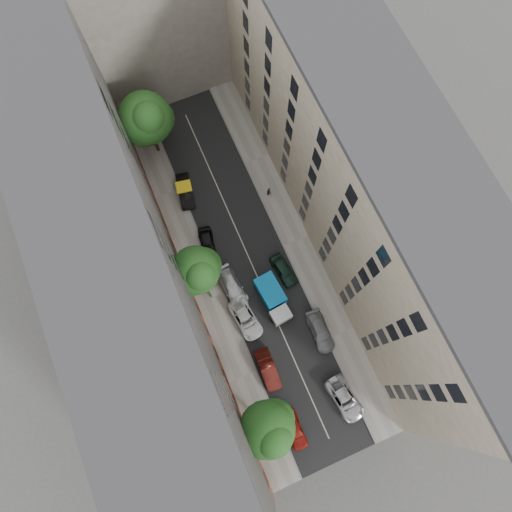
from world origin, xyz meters
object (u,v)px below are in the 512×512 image
tree_mid (197,271)px  lamp_post (208,288)px  car_left_3 (232,288)px  tarp_truck (273,298)px  car_left_4 (207,244)px  car_right_0 (345,399)px  pedestrian (269,192)px  car_right_1 (320,331)px  car_left_2 (245,319)px  car_left_5 (185,191)px  car_right_2 (284,270)px  tree_far (147,120)px  tree_near (269,430)px  car_left_1 (268,369)px  car_left_0 (294,430)px

tree_mid → lamp_post: bearing=-79.4°
car_left_3 → tarp_truck: bearing=-46.5°
car_left_4 → car_right_0: car_left_4 is taller
car_left_4 → tree_mid: (-2.07, -3.82, 4.79)m
car_left_4 → pedestrian: bearing=28.3°
car_right_1 → car_left_2: bearing=149.8°
lamp_post → pedestrian: size_ratio=4.50×
car_right_0 → pedestrian: size_ratio=3.10×
car_right_1 → car_left_5: bearing=112.3°
car_right_0 → car_right_2: car_right_2 is taller
car_left_3 → tree_far: (-1.53, 18.70, 5.70)m
tarp_truck → lamp_post: bearing=147.6°
car_right_2 → tree_mid: size_ratio=0.49×
car_left_4 → car_right_0: (6.55, -20.40, -0.01)m
car_right_1 → pedestrian: size_ratio=2.95×
car_left_4 → car_right_0: 21.43m
car_left_4 → pedestrian: (8.57, 2.90, 0.25)m
tree_near → pedestrian: 25.14m
lamp_post → car_right_0: bearing=-60.8°
car_left_4 → car_right_2: (6.40, -6.00, -0.00)m
car_left_3 → car_right_1: bearing=-56.7°
tarp_truck → car_right_2: bearing=40.8°
tree_far → car_right_2: bearing=-69.1°
tree_far → car_left_5: bearing=-81.9°
car_left_2 → tree_mid: tree_mid is taller
car_right_1 → car_right_0: bearing=-92.7°
tarp_truck → tree_far: 22.71m
car_left_4 → car_right_2: 8.77m
car_left_4 → pedestrian: pedestrian is taller
tarp_truck → lamp_post: (-5.81, 2.92, 3.06)m
car_right_0 → tree_mid: tree_mid is taller
car_left_3 → tree_mid: (-2.70, 1.78, 4.74)m
car_left_3 → lamp_post: bearing=172.1°
car_left_2 → tree_far: tree_far is taller
car_right_1 → car_left_4: bearing=120.9°
car_left_1 → tree_near: (-2.20, -4.81, 5.17)m
car_left_2 → car_right_0: (5.93, -11.20, 0.01)m
car_left_5 → car_left_3: bearing=-77.2°
car_left_1 → tree_mid: size_ratio=0.54×
car_left_4 → car_right_1: bearing=-52.2°
tree_mid → car_left_0: bearing=-80.5°
car_left_2 → car_right_2: bearing=22.3°
car_left_0 → car_left_4: bearing=94.1°
pedestrian → car_left_4: bearing=-4.4°
car_left_5 → tree_mid: 11.79m
car_left_0 → tree_mid: bearing=101.4°
car_left_1 → car_right_1: (6.48, 1.35, -0.05)m
car_right_0 → tree_far: 34.80m
car_right_1 → car_right_2: car_right_2 is taller
tarp_truck → car_left_3: 4.51m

